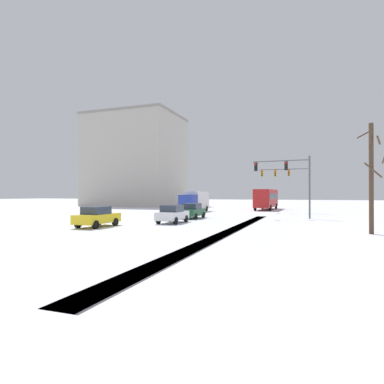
{
  "coord_description": "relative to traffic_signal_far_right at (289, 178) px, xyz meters",
  "views": [
    {
      "loc": [
        10.16,
        -7.11,
        2.59
      ],
      "look_at": [
        0.0,
        20.73,
        2.8
      ],
      "focal_mm": 30.12,
      "sensor_mm": 36.0,
      "label": 1
    }
  ],
  "objects": [
    {
      "name": "wheel_track_left_lane",
      "position": [
        -2.53,
        -24.75,
        -4.81
      ],
      "size": [
        1.12,
        32.58,
        0.01
      ],
      "primitive_type": "cube",
      "color": "#38383D",
      "rests_on": "ground"
    },
    {
      "name": "wheel_track_right_lane",
      "position": [
        -2.58,
        -24.75,
        -4.81
      ],
      "size": [
        1.02,
        32.58,
        0.01
      ],
      "primitive_type": "cube",
      "color": "#38383D",
      "rests_on": "ground"
    },
    {
      "name": "sidewalk_kerb_right",
      "position": [
        4.12,
        -26.24,
        -4.76
      ],
      "size": [
        4.0,
        32.58,
        0.12
      ],
      "primitive_type": "cube",
      "color": "white",
      "rests_on": "ground"
    },
    {
      "name": "traffic_signal_far_right",
      "position": [
        0.0,
        0.0,
        0.0
      ],
      "size": [
        6.82,
        0.43,
        6.5
      ],
      "color": "#56565B",
      "rests_on": "ground"
    },
    {
      "name": "traffic_signal_near_right",
      "position": [
        0.72,
        -11.87,
        -0.18
      ],
      "size": [
        5.82,
        0.53,
        6.5
      ],
      "color": "#56565B",
      "rests_on": "ground"
    },
    {
      "name": "car_dark_green_lead",
      "position": [
        -9.1,
        -14.32,
        -4.0
      ],
      "size": [
        1.85,
        4.11,
        1.62
      ],
      "color": "#194C2D",
      "rests_on": "ground"
    },
    {
      "name": "car_white_second",
      "position": [
        -8.91,
        -20.06,
        -4.0
      ],
      "size": [
        1.86,
        4.11,
        1.62
      ],
      "color": "silver",
      "rests_on": "ground"
    },
    {
      "name": "car_yellow_cab_third",
      "position": [
        -13.13,
        -25.32,
        -4.0
      ],
      "size": [
        1.89,
        4.13,
        1.62
      ],
      "color": "yellow",
      "rests_on": "ground"
    },
    {
      "name": "bus_oncoming",
      "position": [
        -4.12,
        8.51,
        -2.82
      ],
      "size": [
        2.9,
        11.07,
        3.38
      ],
      "color": "#B21E1E",
      "rests_on": "ground"
    },
    {
      "name": "box_truck_delivery",
      "position": [
        -13.14,
        -2.07,
        -3.18
      ],
      "size": [
        2.33,
        7.41,
        3.02
      ],
      "color": "#233899",
      "rests_on": "ground"
    },
    {
      "name": "bare_tree_sidewalk_mid",
      "position": [
        6.49,
        -23.03,
        -1.06
      ],
      "size": [
        1.68,
        1.65,
        7.23
      ],
      "color": "#4C3828",
      "rests_on": "ground"
    },
    {
      "name": "office_building_far_left_block",
      "position": [
        -34.46,
        17.66,
        5.4
      ],
      "size": [
        19.8,
        15.64,
        20.41
      ],
      "color": "#B2ADA3",
      "rests_on": "ground"
    }
  ]
}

